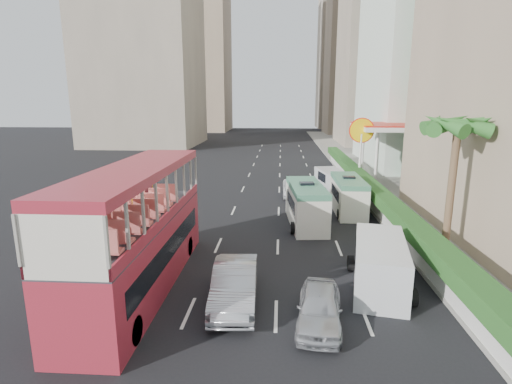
# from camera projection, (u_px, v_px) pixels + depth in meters

# --- Properties ---
(ground_plane) EXTENTS (200.00, 200.00, 0.00)m
(ground_plane) POSITION_uv_depth(u_px,v_px,m) (286.00, 290.00, 16.31)
(ground_plane) COLOR black
(ground_plane) RESTS_ON ground
(double_decker_bus) EXTENTS (2.50, 11.00, 5.06)m
(double_decker_bus) POSITION_uv_depth(u_px,v_px,m) (139.00, 229.00, 16.11)
(double_decker_bus) COLOR #A32433
(double_decker_bus) RESTS_ON ground
(car_silver_lane_a) EXTENTS (1.84, 4.74, 1.54)m
(car_silver_lane_a) POSITION_uv_depth(u_px,v_px,m) (235.00, 303.00, 15.29)
(car_silver_lane_a) COLOR #B7B9BE
(car_silver_lane_a) RESTS_ON ground
(car_silver_lane_b) EXTENTS (1.92, 3.88, 1.27)m
(car_silver_lane_b) POSITION_uv_depth(u_px,v_px,m) (319.00, 324.00, 13.85)
(car_silver_lane_b) COLOR #B7B9BE
(car_silver_lane_b) RESTS_ON ground
(van_asset) EXTENTS (2.28, 4.93, 1.37)m
(van_asset) POSITION_uv_depth(u_px,v_px,m) (297.00, 196.00, 32.58)
(van_asset) COLOR silver
(van_asset) RESTS_ON ground
(minibus_near) EXTENTS (2.44, 5.91, 2.55)m
(minibus_near) POSITION_uv_depth(u_px,v_px,m) (306.00, 205.00, 24.75)
(minibus_near) COLOR silver
(minibus_near) RESTS_ON ground
(minibus_far) EXTENTS (1.86, 5.44, 2.41)m
(minibus_far) POSITION_uv_depth(u_px,v_px,m) (348.00, 195.00, 27.56)
(minibus_far) COLOR silver
(minibus_far) RESTS_ON ground
(panel_van_near) EXTENTS (2.85, 5.20, 1.97)m
(panel_van_near) POSITION_uv_depth(u_px,v_px,m) (380.00, 264.00, 16.43)
(panel_van_near) COLOR silver
(panel_van_near) RESTS_ON ground
(panel_van_far) EXTENTS (2.68, 4.81, 1.82)m
(panel_van_far) POSITION_uv_depth(u_px,v_px,m) (332.00, 181.00, 33.99)
(panel_van_far) COLOR silver
(panel_van_far) RESTS_ON ground
(sidewalk) EXTENTS (6.00, 120.00, 0.18)m
(sidewalk) POSITION_uv_depth(u_px,v_px,m) (373.00, 177.00, 40.06)
(sidewalk) COLOR #99968C
(sidewalk) RESTS_ON ground
(kerb_wall) EXTENTS (0.30, 44.00, 1.00)m
(kerb_wall) POSITION_uv_depth(u_px,v_px,m) (369.00, 197.00, 29.40)
(kerb_wall) COLOR silver
(kerb_wall) RESTS_ON sidewalk
(hedge) EXTENTS (1.10, 44.00, 0.70)m
(hedge) POSITION_uv_depth(u_px,v_px,m) (369.00, 185.00, 29.21)
(hedge) COLOR #2D6626
(hedge) RESTS_ON kerb_wall
(palm_tree) EXTENTS (0.36, 0.36, 6.40)m
(palm_tree) POSITION_uv_depth(u_px,v_px,m) (451.00, 191.00, 18.97)
(palm_tree) COLOR brown
(palm_tree) RESTS_ON sidewalk
(shell_station) EXTENTS (6.50, 8.00, 5.50)m
(shell_station) POSITION_uv_depth(u_px,v_px,m) (391.00, 153.00, 37.46)
(shell_station) COLOR silver
(shell_station) RESTS_ON ground
(tower_far_a) EXTENTS (14.00, 14.00, 44.00)m
(tower_far_a) POSITION_uv_depth(u_px,v_px,m) (359.00, 36.00, 90.15)
(tower_far_a) COLOR tan
(tower_far_a) RESTS_ON ground
(tower_far_b) EXTENTS (14.00, 14.00, 40.00)m
(tower_far_b) POSITION_uv_depth(u_px,v_px,m) (344.00, 56.00, 112.00)
(tower_far_b) COLOR tan
(tower_far_b) RESTS_ON ground
(tower_left_b) EXTENTS (16.00, 16.00, 46.00)m
(tower_left_b) POSITION_uv_depth(u_px,v_px,m) (196.00, 38.00, 100.09)
(tower_left_b) COLOR tan
(tower_left_b) RESTS_ON ground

